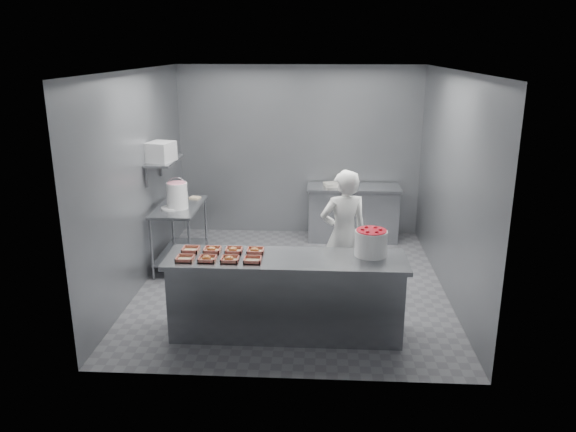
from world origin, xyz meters
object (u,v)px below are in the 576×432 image
(worker, at_px, (344,235))
(tray_3, at_px, (253,260))
(service_counter, at_px, (286,296))
(tray_4, at_px, (191,249))
(tray_2, at_px, (230,259))
(tray_5, at_px, (212,250))
(prep_table, at_px, (180,226))
(glaze_bucket, at_px, (177,195))
(tray_1, at_px, (207,258))
(tray_7, at_px, (255,250))
(strawberry_tub, at_px, (371,242))
(back_counter, at_px, (353,213))
(appliance, at_px, (161,152))
(tray_6, at_px, (234,250))
(tray_0, at_px, (185,258))

(worker, bearing_deg, tray_3, 33.02)
(service_counter, height_order, tray_4, tray_4)
(tray_2, xyz_separation_m, tray_5, (-0.24, 0.27, 0.00))
(prep_table, bearing_deg, glaze_bucket, -80.57)
(service_counter, bearing_deg, prep_table, 130.24)
(tray_1, bearing_deg, tray_2, 0.00)
(tray_7, bearing_deg, tray_3, -89.37)
(tray_7, height_order, strawberry_tub, strawberry_tub)
(back_counter, relative_size, tray_7, 8.01)
(tray_2, bearing_deg, tray_1, 180.00)
(prep_table, bearing_deg, service_counter, -49.76)
(prep_table, distance_m, appliance, 1.13)
(tray_4, distance_m, worker, 1.94)
(service_counter, height_order, prep_table, same)
(tray_2, xyz_separation_m, worker, (1.24, 1.16, -0.10))
(back_counter, height_order, tray_5, tray_5)
(tray_2, height_order, strawberry_tub, strawberry_tub)
(tray_2, bearing_deg, tray_7, 48.78)
(prep_table, bearing_deg, tray_6, -59.65)
(tray_1, distance_m, tray_3, 0.48)
(service_counter, xyz_separation_m, tray_6, (-0.59, 0.14, 0.47))
(tray_2, distance_m, tray_5, 0.36)
(tray_0, distance_m, tray_3, 0.72)
(tray_4, xyz_separation_m, tray_7, (0.72, -0.00, 0.00))
(tray_4, bearing_deg, tray_5, -0.00)
(strawberry_tub, bearing_deg, tray_2, -170.21)
(tray_4, relative_size, appliance, 0.52)
(tray_7, bearing_deg, glaze_bucket, 127.27)
(service_counter, distance_m, tray_0, 1.17)
(prep_table, height_order, tray_3, tray_3)
(tray_1, height_order, tray_7, same)
(prep_table, relative_size, glaze_bucket, 2.70)
(strawberry_tub, bearing_deg, prep_table, 144.47)
(tray_3, height_order, strawberry_tub, strawberry_tub)
(tray_2, bearing_deg, prep_table, 116.96)
(tray_7, relative_size, worker, 0.11)
(tray_4, relative_size, tray_7, 1.00)
(glaze_bucket, bearing_deg, tray_6, -58.27)
(tray_3, relative_size, glaze_bucket, 0.42)
(tray_3, xyz_separation_m, strawberry_tub, (1.26, 0.26, 0.13))
(prep_table, height_order, worker, worker)
(tray_2, relative_size, tray_5, 1.00)
(strawberry_tub, bearing_deg, tray_5, 179.49)
(service_counter, relative_size, tray_5, 13.88)
(tray_1, xyz_separation_m, appliance, (-0.99, 1.95, 0.78))
(tray_5, bearing_deg, glaze_bucket, 115.43)
(tray_0, xyz_separation_m, worker, (1.72, 1.16, -0.09))
(tray_0, height_order, tray_2, tray_2)
(tray_4, relative_size, strawberry_tub, 0.54)
(tray_0, distance_m, tray_2, 0.48)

